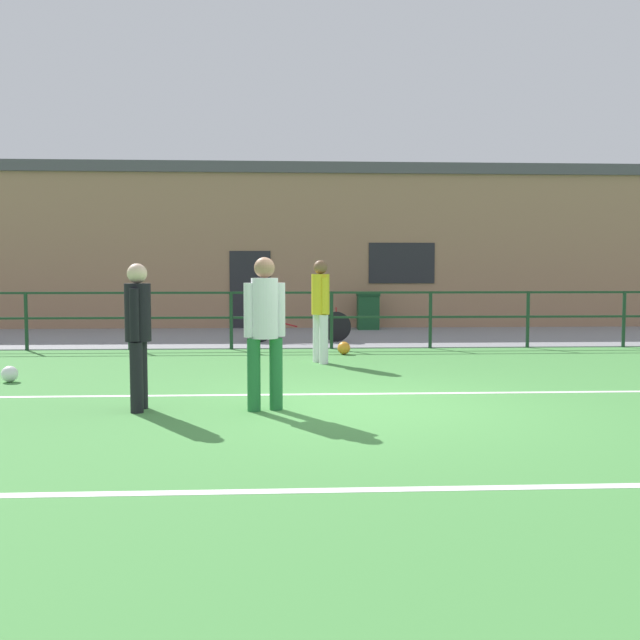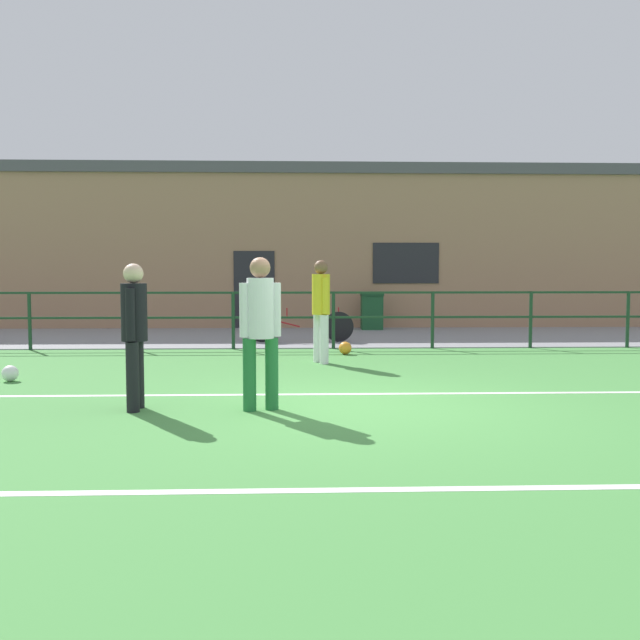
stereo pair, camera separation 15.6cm
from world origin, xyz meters
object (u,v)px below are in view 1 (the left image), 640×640
soccer_ball_spare (344,348)px  bicycle_parked_1 (298,326)px  player_winger (265,324)px  soccer_ball_match (10,374)px  player_striker (320,305)px  player_goalkeeper (138,327)px  trash_bin_0 (368,311)px

soccer_ball_spare → bicycle_parked_1: bicycle_parked_1 is taller
player_winger → soccer_ball_spare: player_winger is taller
soccer_ball_match → player_winger: bearing=-30.9°
player_striker → soccer_ball_match: bearing=-90.0°
player_goalkeeper → soccer_ball_match: bearing=47.0°
player_goalkeeper → soccer_ball_spare: bearing=-27.4°
player_winger → trash_bin_0: (2.42, 10.58, -0.46)m
bicycle_parked_1 → trash_bin_0: size_ratio=2.41×
player_winger → player_goalkeeper: bearing=-17.6°
soccer_ball_spare → trash_bin_0: bearing=78.5°
player_goalkeeper → bicycle_parked_1: size_ratio=0.70×
bicycle_parked_1 → soccer_ball_spare: bearing=-69.2°
soccer_ball_spare → soccer_ball_match: bearing=-148.5°
soccer_ball_spare → bicycle_parked_1: (-0.83, 2.18, 0.24)m
player_goalkeeper → soccer_ball_match: player_goalkeeper is taller
bicycle_parked_1 → player_winger: bearing=-93.9°
trash_bin_0 → soccer_ball_match: bearing=-125.7°
bicycle_parked_1 → player_goalkeeper: bearing=-104.5°
soccer_ball_spare → bicycle_parked_1: bearing=110.8°
soccer_ball_match → soccer_ball_spare: soccer_ball_spare is taller
player_winger → soccer_ball_spare: 5.44m
soccer_ball_match → trash_bin_0: bearing=54.3°
player_goalkeeper → soccer_ball_spare: (2.72, 5.14, -0.81)m
player_goalkeeper → player_striker: (2.22, 3.95, 0.06)m
player_goalkeeper → soccer_ball_spare: player_goalkeeper is taller
player_winger → soccer_ball_match: player_winger is taller
soccer_ball_match → bicycle_parked_1: bicycle_parked_1 is taller
soccer_ball_spare → trash_bin_0: size_ratio=0.25×
soccer_ball_match → trash_bin_0: 10.36m
player_winger → trash_bin_0: bearing=-117.9°
player_striker → player_goalkeeper: bearing=-51.8°
bicycle_parked_1 → player_striker: bearing=-84.5°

